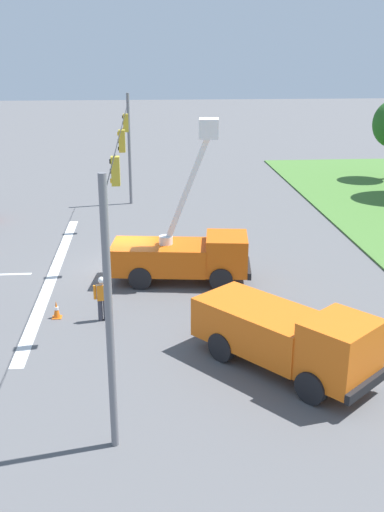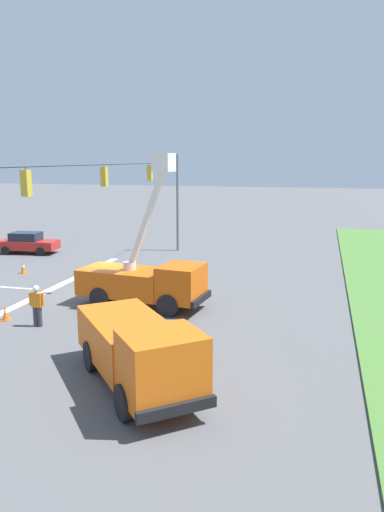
% 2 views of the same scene
% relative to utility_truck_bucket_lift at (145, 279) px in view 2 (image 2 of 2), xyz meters
% --- Properties ---
extents(ground_plane, '(200.00, 200.00, 0.00)m').
position_rel_utility_truck_bucket_lift_xyz_m(ground_plane, '(-1.44, -2.61, -1.35)').
color(ground_plane, '#565659').
extents(lane_markings, '(17.60, 15.25, 0.01)m').
position_rel_utility_truck_bucket_lift_xyz_m(lane_markings, '(-1.44, -7.47, -1.35)').
color(lane_markings, silver).
rests_on(lane_markings, ground).
extents(signal_gantry, '(26.20, 0.33, 7.20)m').
position_rel_utility_truck_bucket_lift_xyz_m(signal_gantry, '(-1.47, -2.61, 3.08)').
color(signal_gantry, slate).
rests_on(signal_gantry, ground).
extents(utility_truck_bucket_lift, '(2.99, 6.33, 7.13)m').
position_rel_utility_truck_bucket_lift_xyz_m(utility_truck_bucket_lift, '(0.00, 0.00, 0.00)').
color(utility_truck_bucket_lift, '#D6560F').
rests_on(utility_truck_bucket_lift, ground).
extents(utility_truck_support_near, '(6.16, 5.69, 2.35)m').
position_rel_utility_truck_bucket_lift_xyz_m(utility_truck_support_near, '(8.10, 2.71, -0.12)').
color(utility_truck_support_near, orange).
rests_on(utility_truck_support_near, ground).
extents(sedan_red, '(2.31, 4.48, 1.56)m').
position_rel_utility_truck_bucket_lift_xyz_m(sedan_red, '(-10.53, -13.02, -0.56)').
color(sedan_red, red).
rests_on(sedan_red, ground).
extents(road_worker, '(0.30, 0.64, 1.77)m').
position_rel_utility_truck_bucket_lift_xyz_m(road_worker, '(3.86, -3.37, -0.35)').
color(road_worker, '#383842').
rests_on(road_worker, ground).
extents(traffic_cone_foreground_left, '(0.36, 0.36, 0.72)m').
position_rel_utility_truck_bucket_lift_xyz_m(traffic_cone_foreground_left, '(-3.33, -2.27, -1.00)').
color(traffic_cone_foreground_left, orange).
rests_on(traffic_cone_foreground_left, ground).
extents(traffic_cone_foreground_right, '(0.36, 0.36, 0.76)m').
position_rel_utility_truck_bucket_lift_xyz_m(traffic_cone_foreground_right, '(-4.63, -9.59, -0.97)').
color(traffic_cone_foreground_right, orange).
rests_on(traffic_cone_foreground_right, ground).
extents(traffic_cone_mid_left, '(0.36, 0.36, 0.69)m').
position_rel_utility_truck_bucket_lift_xyz_m(traffic_cone_mid_left, '(3.50, -5.18, -1.01)').
color(traffic_cone_mid_left, orange).
rests_on(traffic_cone_mid_left, ground).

